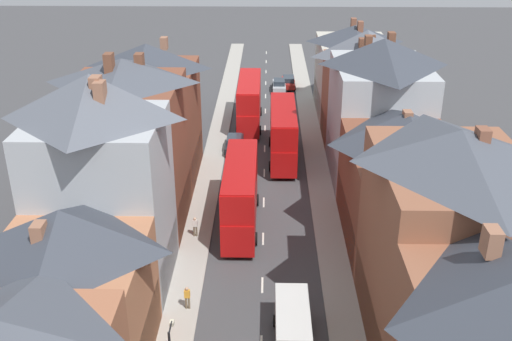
{
  "coord_description": "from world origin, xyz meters",
  "views": [
    {
      "loc": [
        0.24,
        -15.47,
        23.9
      ],
      "look_at": [
        -0.69,
        31.21,
        2.45
      ],
      "focal_mm": 42.0,
      "sensor_mm": 36.0,
      "label": 1
    }
  ],
  "objects": [
    {
      "name": "pavement_left",
      "position": [
        -5.1,
        38.0,
        0.07
      ],
      "size": [
        2.2,
        104.0,
        0.14
      ],
      "primitive_type": "cube",
      "color": "#A8A399",
      "rests_on": "ground"
    },
    {
      "name": "pavement_right",
      "position": [
        5.1,
        38.0,
        0.07
      ],
      "size": [
        2.2,
        104.0,
        0.14
      ],
      "primitive_type": "cube",
      "color": "#A8A399",
      "rests_on": "ground"
    },
    {
      "name": "centre_line_dashes",
      "position": [
        0.0,
        36.0,
        0.01
      ],
      "size": [
        0.14,
        97.8,
        0.01
      ],
      "color": "silver",
      "rests_on": "ground"
    },
    {
      "name": "terrace_row_left",
      "position": [
        -10.18,
        15.04,
        5.85
      ],
      "size": [
        8.0,
        53.57,
        14.5
      ],
      "color": "#A36042",
      "rests_on": "ground"
    },
    {
      "name": "terrace_row_right",
      "position": [
        10.19,
        21.54,
        6.03
      ],
      "size": [
        8.0,
        72.74,
        13.33
      ],
      "color": "#935138",
      "rests_on": "ground"
    },
    {
      "name": "double_decker_bus_lead",
      "position": [
        -1.81,
        26.16,
        2.82
      ],
      "size": [
        2.74,
        10.8,
        5.3
      ],
      "color": "#B70F0F",
      "rests_on": "ground"
    },
    {
      "name": "double_decker_bus_mid_street",
      "position": [
        -1.81,
        49.07,
        2.82
      ],
      "size": [
        2.74,
        10.8,
        5.3
      ],
      "color": "red",
      "rests_on": "ground"
    },
    {
      "name": "double_decker_bus_far_approaching",
      "position": [
        1.79,
        39.4,
        2.82
      ],
      "size": [
        2.74,
        10.8,
        5.3
      ],
      "color": "#B70F0F",
      "rests_on": "ground"
    },
    {
      "name": "car_near_blue",
      "position": [
        3.1,
        63.89,
        0.8
      ],
      "size": [
        1.9,
        4.59,
        1.59
      ],
      "color": "maroon",
      "rests_on": "ground"
    },
    {
      "name": "car_near_silver",
      "position": [
        -3.1,
        41.37,
        0.83
      ],
      "size": [
        1.9,
        4.47,
        1.64
      ],
      "color": "black",
      "rests_on": "ground"
    },
    {
      "name": "car_parked_left_a",
      "position": [
        1.8,
        62.34,
        0.8
      ],
      "size": [
        1.9,
        4.51,
        1.59
      ],
      "color": "#B7BABF",
      "rests_on": "ground"
    },
    {
      "name": "delivery_van",
      "position": [
        1.8,
        12.27,
        1.34
      ],
      "size": [
        2.2,
        5.2,
        2.41
      ],
      "color": "silver",
      "rests_on": "ground"
    },
    {
      "name": "pedestrian_mid_right",
      "position": [
        -4.69,
        15.23,
        1.03
      ],
      "size": [
        0.36,
        0.22,
        1.61
      ],
      "color": "brown",
      "rests_on": "pavement_left"
    },
    {
      "name": "pedestrian_far_left",
      "position": [
        -5.2,
        24.1,
        1.03
      ],
      "size": [
        0.36,
        0.22,
        1.61
      ],
      "color": "brown",
      "rests_on": "pavement_left"
    }
  ]
}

